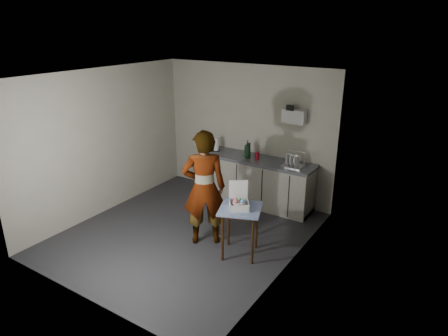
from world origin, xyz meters
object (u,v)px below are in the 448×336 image
Objects in this scene: side_table at (240,214)px; bakery_box at (239,203)px; soda_can at (257,156)px; dark_bottle at (248,150)px; paper_towel at (216,145)px; standing_man at (204,188)px; kitchen_counter at (256,182)px; dish_rack at (293,163)px; soap_bottle at (247,149)px.

bakery_box is at bearing -150.67° from side_table.
soda_can is at bearing 90.10° from side_table.
dark_bottle is 0.72m from paper_towel.
standing_man is 6.90× the size of dark_bottle.
soda_can is 0.53× the size of paper_towel.
dark_bottle is at bearing 79.30° from bakery_box.
kitchen_counter is 1.10m from paper_towel.
soda_can is (0.02, -0.04, 0.55)m from kitchen_counter.
soda_can is 0.71m from dish_rack.
soap_bottle reaches higher than dark_bottle.
side_table is 2.09× the size of dish_rack.
soda_can is 0.52× the size of dark_bottle.
standing_man is 4.98× the size of dish_rack.
standing_man is 5.47× the size of soap_bottle.
kitchen_counter is 1.21× the size of standing_man.
soap_bottle is at bearing -3.57° from paper_towel.
bakery_box is at bearing -64.42° from dark_bottle.
side_table is 2.30× the size of soap_bottle.
kitchen_counter is 1.88m from side_table.
soap_bottle is 0.74m from paper_towel.
paper_towel is at bearing -178.88° from kitchen_counter.
side_table is 1.73m from dish_rack.
kitchen_counter is at bearing -127.91° from standing_man.
bakery_box reaches higher than kitchen_counter.
side_table is at bearing -68.99° from kitchen_counter.
soap_bottle is 0.08m from dark_bottle.
kitchen_counter is at bearing 120.49° from soda_can.
paper_towel is at bearing -178.04° from dark_bottle.
side_table is at bearing 139.59° from standing_man.
bakery_box is (0.83, -1.70, -0.22)m from soap_bottle.
soda_can is at bearing -128.69° from standing_man.
dish_rack is (1.65, -0.02, -0.07)m from paper_towel.
standing_man reaches higher than soda_can.
bakery_box is (0.85, -1.77, -0.18)m from dark_bottle.
soap_bottle reaches higher than paper_towel.
paper_towel is 2.35m from bakery_box.
soap_bottle reaches higher than soda_can.
side_table is at bearing -63.73° from dark_bottle.
bakery_box reaches higher than soda_can.
dark_bottle reaches higher than dish_rack.
kitchen_counter is at bearing 1.12° from paper_towel.
soda_can is at bearing -59.51° from kitchen_counter.
dish_rack is at bearing 51.00° from bakery_box.
bakery_box is at bearing -69.92° from soda_can.
dish_rack is at bearing -151.64° from standing_man.
dark_bottle is at bearing 1.96° from paper_towel.
soda_can is (0.20, 0.02, -0.10)m from soap_bottle.
kitchen_counter is 8.38× the size of dark_bottle.
standing_man reaches higher than soap_bottle.
side_table is 0.19m from bakery_box.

